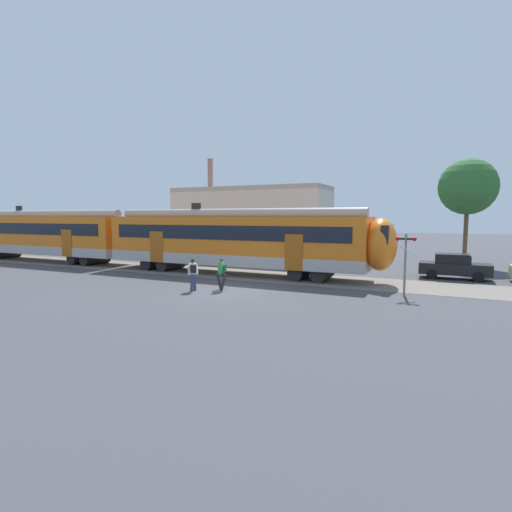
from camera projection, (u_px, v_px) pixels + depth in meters
name	position (u px, v px, depth m)	size (l,w,h in m)	color
ground_plane	(226.00, 290.00, 20.68)	(160.00, 160.00, 0.00)	#424247
track_bed	(108.00, 265.00, 31.25)	(80.00, 4.40, 0.01)	slate
commuter_train	(47.00, 235.00, 33.91)	(56.65, 3.07, 4.73)	#B2ADA8
pedestrian_white	(193.00, 272.00, 20.47)	(0.50, 0.70, 1.67)	navy
pedestrian_green	(221.00, 271.00, 20.69)	(0.69, 0.54, 1.67)	#28282D
parked_car_black	(454.00, 266.00, 24.37)	(4.00, 1.76, 1.54)	black
crossing_signal	(405.00, 254.00, 19.15)	(0.96, 0.22, 3.00)	gray
background_building	(250.00, 223.00, 36.30)	(14.08, 5.00, 9.20)	beige
street_tree_right	(468.00, 187.00, 30.49)	(4.27, 4.27, 8.22)	brown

